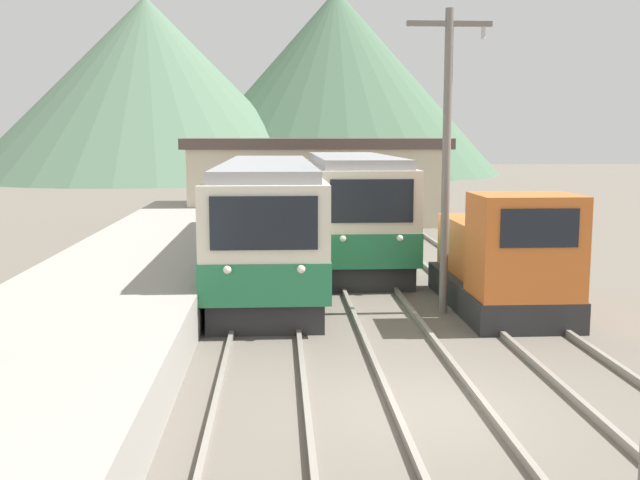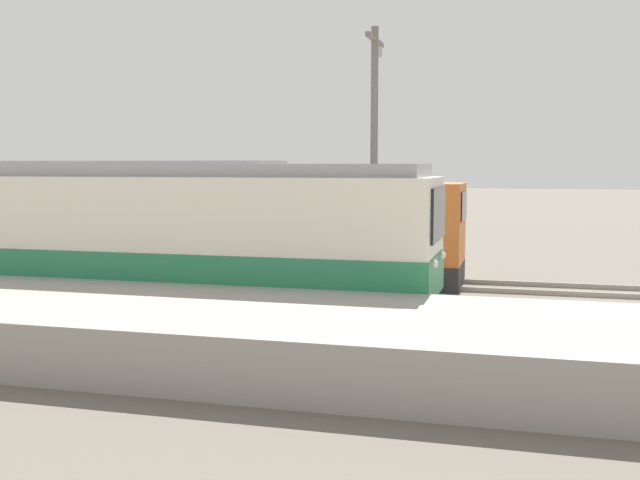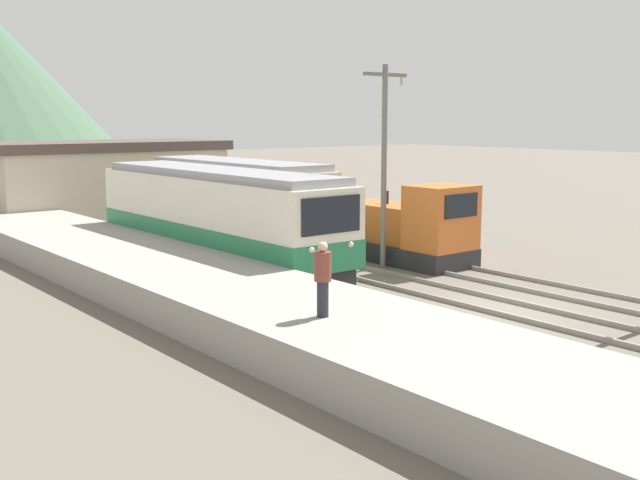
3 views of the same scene
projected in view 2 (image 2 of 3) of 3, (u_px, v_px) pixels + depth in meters
name	position (u px, v px, depth m)	size (l,w,h in m)	color
ground_plane	(630.00, 316.00, 17.41)	(200.00, 200.00, 0.00)	#665E54
track_center	(629.00, 312.00, 17.60)	(1.54, 60.00, 0.14)	gray
track_right	(614.00, 291.00, 20.48)	(1.54, 60.00, 0.14)	gray
commuter_train_left	(155.00, 245.00, 17.57)	(2.84, 13.33, 3.54)	#28282B
commuter_train_center	(105.00, 230.00, 21.04)	(2.84, 10.61, 3.63)	#28282B
shunting_locomotive	(377.00, 244.00, 22.09)	(2.40, 5.63, 3.00)	#28282B
catenary_mast_mid	(374.00, 150.00, 20.34)	(2.00, 0.20, 7.21)	slate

